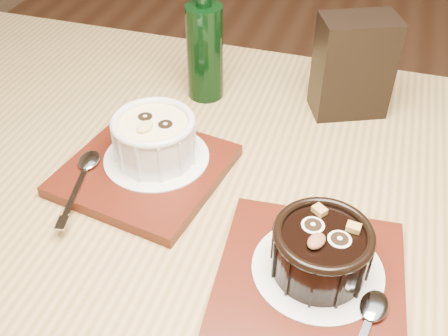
% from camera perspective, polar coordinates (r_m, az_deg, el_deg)
% --- Properties ---
extents(table, '(1.20, 0.80, 0.75)m').
position_cam_1_polar(table, '(0.66, 1.57, -11.38)').
color(table, olive).
rests_on(table, ground).
extents(tray_left, '(0.21, 0.21, 0.01)m').
position_cam_1_polar(tray_left, '(0.65, -8.58, -0.23)').
color(tray_left, '#50190D').
rests_on(tray_left, table).
extents(doily_left, '(0.13, 0.13, 0.00)m').
position_cam_1_polar(doily_left, '(0.65, -7.34, 1.18)').
color(doily_left, white).
rests_on(doily_left, tray_left).
extents(ramekin_white, '(0.10, 0.10, 0.06)m').
position_cam_1_polar(ramekin_white, '(0.63, -7.58, 3.41)').
color(ramekin_white, white).
rests_on(ramekin_white, doily_left).
extents(spoon_left, '(0.05, 0.14, 0.01)m').
position_cam_1_polar(spoon_left, '(0.64, -15.33, -1.15)').
color(spoon_left, '#BABDC3').
rests_on(spoon_left, tray_left).
extents(tray_right, '(0.19, 0.19, 0.01)m').
position_cam_1_polar(tray_right, '(0.54, 9.33, -11.81)').
color(tray_right, '#50190D').
rests_on(tray_right, table).
extents(doily_right, '(0.13, 0.13, 0.00)m').
position_cam_1_polar(doily_right, '(0.53, 10.15, -10.77)').
color(doily_right, white).
rests_on(doily_right, tray_right).
extents(ramekin_dark, '(0.10, 0.10, 0.06)m').
position_cam_1_polar(ramekin_dark, '(0.51, 10.55, -8.61)').
color(ramekin_dark, black).
rests_on(ramekin_dark, doily_right).
extents(spoon_right, '(0.05, 0.14, 0.01)m').
position_cam_1_polar(spoon_right, '(0.49, 14.88, -17.25)').
color(spoon_right, '#BABDC3').
rests_on(spoon_right, tray_right).
extents(condiment_stand, '(0.12, 0.10, 0.14)m').
position_cam_1_polar(condiment_stand, '(0.75, 13.87, 10.68)').
color(condiment_stand, black).
rests_on(condiment_stand, table).
extents(green_bottle, '(0.05, 0.05, 0.19)m').
position_cam_1_polar(green_bottle, '(0.76, -2.10, 12.84)').
color(green_bottle, black).
rests_on(green_bottle, table).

